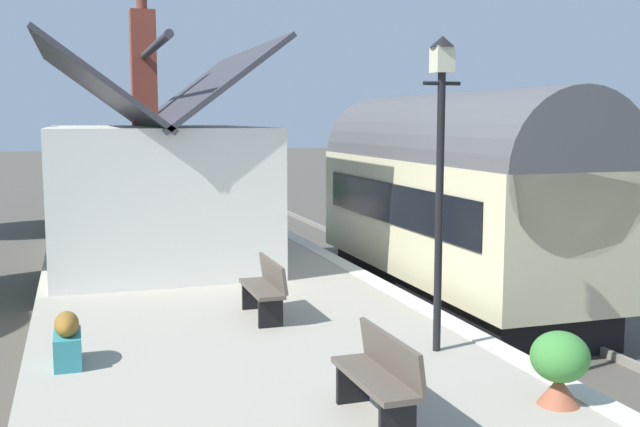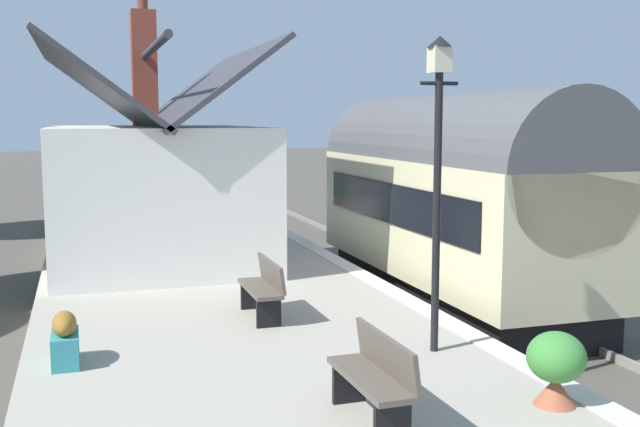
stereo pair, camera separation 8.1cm
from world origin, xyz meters
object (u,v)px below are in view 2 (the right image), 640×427
bench_mid_platform (264,287)px  bench_platform_end (375,375)px  station_building (154,186)px  lamp_post_platform (438,137)px  station_sign_board (219,175)px  planter_edge_far (65,339)px  planter_bench_right (162,190)px  planter_edge_near (181,199)px  train (453,198)px  planter_bench_left (556,365)px

bench_mid_platform → bench_platform_end: size_ratio=0.99×
station_building → lamp_post_platform: 8.47m
station_building → lamp_post_platform: bearing=-160.5°
bench_mid_platform → station_sign_board: station_sign_board is taller
bench_mid_platform → planter_edge_far: 3.17m
planter_bench_right → station_sign_board: bearing=-151.3°
planter_edge_near → planter_bench_right: planter_bench_right is taller
train → station_building: station_building is taller
station_building → planter_bench_right: (10.50, -1.20, -1.08)m
train → planter_edge_far: (-4.25, 7.45, -1.09)m
planter_bench_left → lamp_post_platform: bearing=10.3°
bench_platform_end → planter_bench_right: (20.32, 0.01, 0.00)m
station_building → planter_bench_left: 10.54m
planter_edge_near → lamp_post_platform: lamp_post_platform is taller
planter_bench_right → station_sign_board: (-2.83, -1.55, 0.71)m
bench_platform_end → planter_bench_right: bench_platform_end is taller
train → lamp_post_platform: (-5.12, 2.90, 1.37)m
lamp_post_platform → station_sign_board: 15.65m
planter_bench_right → lamp_post_platform: lamp_post_platform is taller
planter_edge_far → station_sign_board: (14.70, -4.50, 0.87)m
planter_edge_far → planter_edge_near: bearing=-12.4°
planter_edge_far → planter_bench_right: bearing=-9.5°
planter_bench_right → station_sign_board: 3.31m
station_building → bench_mid_platform: 5.82m
train → station_building: bearing=64.0°
bench_mid_platform → planter_bench_right: 16.11m
bench_platform_end → planter_edge_near: bench_platform_end is taller
planter_edge_far → planter_bench_right: 17.78m
station_building → bench_mid_platform: station_building is taller
station_building → planter_bench_left: (-9.99, -3.18, -1.13)m
bench_mid_platform → planter_bench_right: size_ratio=1.66×
station_building → planter_edge_far: (-7.03, 1.75, -1.24)m
train → bench_mid_platform: train is taller
planter_edge_near → bench_platform_end: bearing=178.9°
train → planter_bench_left: (-7.21, 2.52, -0.97)m
planter_bench_left → planter_edge_near: 18.14m
planter_edge_near → planter_bench_right: bearing=8.6°
bench_mid_platform → lamp_post_platform: bearing=-143.1°
station_building → planter_bench_right: 10.62m
bench_platform_end → planter_edge_far: 4.07m
bench_platform_end → planter_bench_right: 20.32m
planter_bench_left → station_sign_board: station_sign_board is taller
train → planter_edge_near: (10.86, 4.14, -0.99)m
bench_mid_platform → planter_bench_right: bearing=-0.4°
station_building → bench_platform_end: 9.96m
bench_mid_platform → planter_bench_left: (-4.37, -2.10, -0.05)m
planter_bench_right → bench_mid_platform: bearing=179.6°
station_building → lamp_post_platform: station_building is taller
planter_edge_near → bench_mid_platform: bearing=178.0°
lamp_post_platform → station_sign_board: lamp_post_platform is taller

